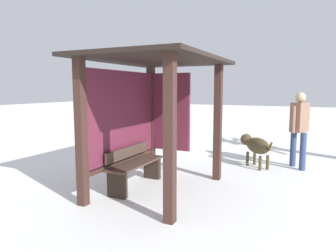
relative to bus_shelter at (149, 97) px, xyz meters
The scene contains 5 objects.
ground_plane 1.74m from the bus_shelter, 116.57° to the right, with size 60.00×60.00×0.00m, color white.
bus_shelter is the anchor object (origin of this frame).
bench_left_inside 1.37m from the bus_shelter, 118.72° to the left, with size 1.47×0.41×0.76m.
person_walking 3.74m from the bus_shelter, 42.62° to the right, with size 0.57×0.42×1.78m.
dog 3.12m from the bus_shelter, 32.94° to the right, with size 0.88×0.88×0.74m.
Camera 1 is at (-4.86, -2.51, 1.86)m, focal length 32.74 mm.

